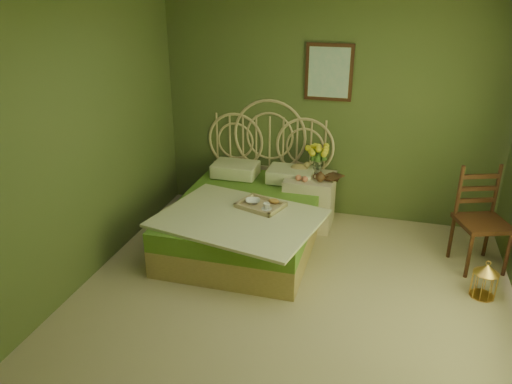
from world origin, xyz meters
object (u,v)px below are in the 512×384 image
(chair, at_px, (483,212))
(birdcage, at_px, (485,281))
(bed, at_px, (248,215))
(nightstand, at_px, (310,195))

(chair, height_order, birdcage, chair)
(bed, bearing_deg, birdcage, -11.30)
(bed, bearing_deg, nightstand, 44.42)
(bed, relative_size, birdcage, 6.62)
(bed, distance_m, nightstand, 0.83)
(nightstand, xyz_separation_m, birdcage, (1.82, -1.06, -0.20))
(bed, distance_m, chair, 2.43)
(nightstand, height_order, chair, nightstand)
(nightstand, relative_size, chair, 1.01)
(birdcage, bearing_deg, nightstand, 149.71)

